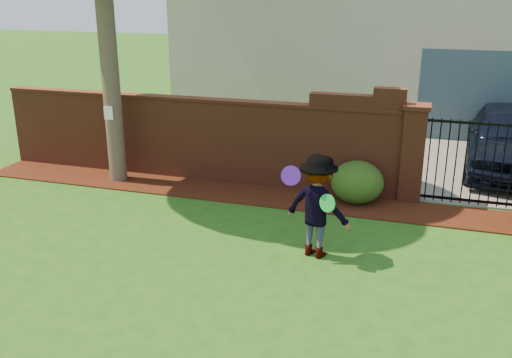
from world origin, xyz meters
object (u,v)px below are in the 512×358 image
(frisbee_green, at_px, (327,203))
(car, at_px, (510,141))
(man, at_px, (316,207))
(frisbee_purple, at_px, (291,176))

(frisbee_green, bearing_deg, car, 61.14)
(car, xyz_separation_m, man, (-3.23, -5.23, 0.07))
(car, height_order, frisbee_purple, car)
(car, distance_m, frisbee_green, 6.26)
(man, height_order, frisbee_green, man)
(frisbee_purple, height_order, frisbee_green, frisbee_purple)
(man, xyz_separation_m, frisbee_green, (0.21, -0.25, 0.18))
(car, bearing_deg, man, -117.13)
(frisbee_purple, bearing_deg, car, 56.49)
(car, xyz_separation_m, frisbee_green, (-3.02, -5.48, 0.24))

